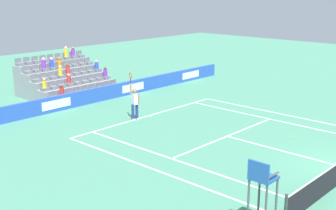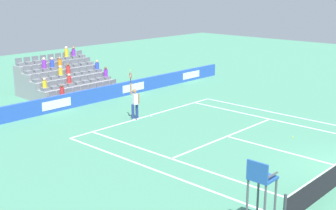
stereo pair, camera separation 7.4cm
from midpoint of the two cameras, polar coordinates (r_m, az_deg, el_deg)
name	(u,v)px [view 1 (the left image)]	position (r m, az deg, el deg)	size (l,w,h in m)	color
line_baseline	(149,116)	(26.15, -2.49, -1.34)	(10.97, 0.10, 0.01)	white
line_service	(227,136)	(22.77, 7.35, -3.92)	(8.23, 0.10, 0.01)	white
line_centre_service	(285,152)	(21.20, 14.44, -5.70)	(0.10, 6.40, 0.01)	white
line_singles_sideline_left	(180,161)	(19.45, 1.35, -7.10)	(0.10, 11.89, 0.01)	white
line_singles_sideline_right	(277,121)	(25.89, 13.47, -1.91)	(0.10, 11.89, 0.01)	white
line_doubles_sideline_left	(157,171)	(18.52, -1.48, -8.26)	(0.10, 11.89, 0.01)	white
line_doubles_sideline_right	(289,116)	(27.05, 14.90, -1.29)	(0.10, 11.89, 0.01)	white
line_centre_mark	(150,116)	(26.09, -2.33, -1.38)	(0.10, 0.20, 0.01)	white
sponsor_barrier	(97,95)	(29.49, -9.03, 1.27)	(24.86, 0.22, 0.93)	blue
tennis_player	(135,103)	(25.15, -4.31, 0.31)	(0.51, 0.43, 2.85)	navy
umpire_chair	(262,185)	(13.88, 11.59, -9.89)	(0.70, 0.70, 2.34)	#474C54
stadium_stand	(64,82)	(32.23, -13.02, 2.87)	(5.58, 4.75, 3.04)	gray
loose_tennis_ball	(293,137)	(23.22, 15.34, -3.88)	(0.07, 0.07, 0.07)	#D1E533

